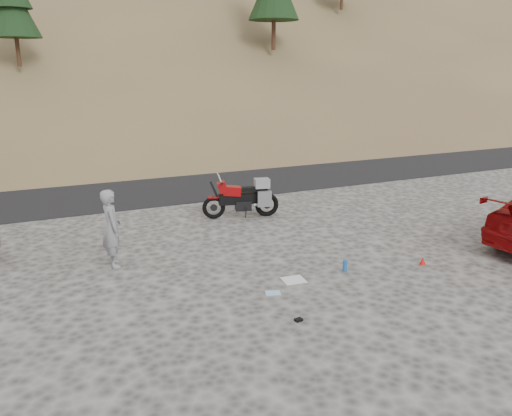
{
  "coord_description": "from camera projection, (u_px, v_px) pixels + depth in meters",
  "views": [
    {
      "loc": [
        -3.88,
        -9.2,
        4.11
      ],
      "look_at": [
        0.68,
        0.93,
        1.0
      ],
      "focal_mm": 35.0,
      "sensor_mm": 36.0,
      "label": 1
    }
  ],
  "objects": [
    {
      "name": "man",
      "position": [
        115.0,
        265.0,
        10.8
      ],
      "size": [
        0.42,
        0.63,
        1.69
      ],
      "primitive_type": "imported",
      "rotation": [
        0.0,
        0.0,
        1.6
      ],
      "color": "gray",
      "rests_on": "ground"
    },
    {
      "name": "gear_glove_b",
      "position": [
        299.0,
        320.0,
        8.41
      ],
      "size": [
        0.14,
        0.11,
        0.04
      ],
      "primitive_type": "cube",
      "rotation": [
        0.0,
        0.0,
        0.16
      ],
      "color": "black",
      "rests_on": "ground"
    },
    {
      "name": "gear_blue_cloth",
      "position": [
        273.0,
        293.0,
        9.46
      ],
      "size": [
        0.33,
        0.28,
        0.01
      ],
      "primitive_type": "cube",
      "rotation": [
        0.0,
        0.0,
        -0.29
      ],
      "color": "#99CCEC",
      "rests_on": "ground"
    },
    {
      "name": "gear_bottle",
      "position": [
        345.0,
        266.0,
        10.44
      ],
      "size": [
        0.1,
        0.1,
        0.25
      ],
      "primitive_type": "cylinder",
      "rotation": [
        0.0,
        0.0,
        -0.08
      ],
      "color": "#1C5AA8",
      "rests_on": "ground"
    },
    {
      "name": "road",
      "position": [
        151.0,
        183.0,
        18.63
      ],
      "size": [
        120.0,
        7.0,
        0.05
      ],
      "primitive_type": "cube",
      "color": "black",
      "rests_on": "ground"
    },
    {
      "name": "gear_white_cloth",
      "position": [
        294.0,
        280.0,
        10.03
      ],
      "size": [
        0.48,
        0.43,
        0.01
      ],
      "primitive_type": "cube",
      "rotation": [
        0.0,
        0.0,
        -0.09
      ],
      "color": "white",
      "rests_on": "ground"
    },
    {
      "name": "gear_funnel",
      "position": [
        423.0,
        261.0,
        10.84
      ],
      "size": [
        0.15,
        0.15,
        0.17
      ],
      "primitive_type": "cone",
      "rotation": [
        0.0,
        0.0,
        -0.2
      ],
      "color": "red",
      "rests_on": "ground"
    },
    {
      "name": "ground",
      "position": [
        245.0,
        267.0,
        10.72
      ],
      "size": [
        140.0,
        140.0,
        0.0
      ],
      "primitive_type": "plane",
      "color": "#423F3D",
      "rests_on": "ground"
    },
    {
      "name": "motorcycle",
      "position": [
        244.0,
        198.0,
        14.18
      ],
      "size": [
        2.19,
        0.92,
        1.32
      ],
      "rotation": [
        0.0,
        0.0,
        -0.22
      ],
      "color": "black",
      "rests_on": "ground"
    }
  ]
}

